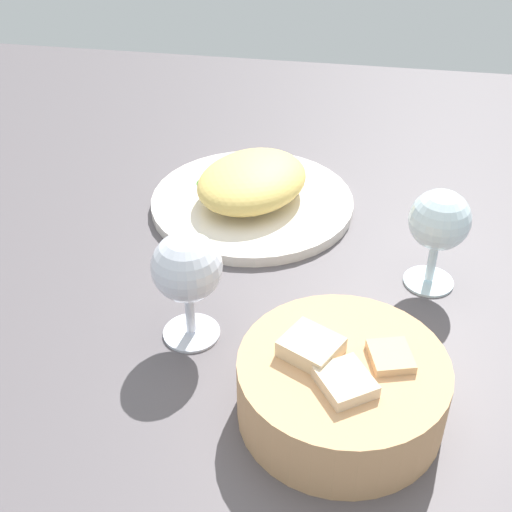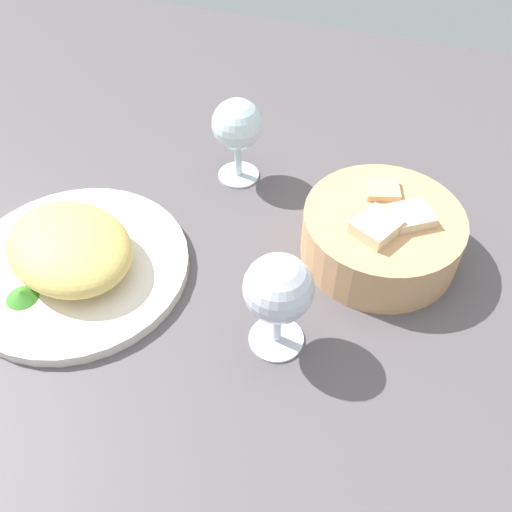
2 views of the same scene
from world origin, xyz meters
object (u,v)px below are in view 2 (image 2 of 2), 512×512
bread_basket (381,234)px  wine_glass_far (237,128)px  plate (76,267)px  wine_glass_near (278,292)px

bread_basket → wine_glass_far: bearing=157.4°
plate → bread_basket: size_ratio=1.42×
bread_basket → wine_glass_near: size_ratio=1.52×
bread_basket → wine_glass_far: 23.38cm
wine_glass_near → wine_glass_far: size_ratio=1.03×
bread_basket → wine_glass_near: bearing=-117.2°
plate → bread_basket: 36.62cm
wine_glass_near → wine_glass_far: bearing=117.6°
plate → bread_basket: bearing=22.4°
plate → wine_glass_near: 26.73cm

